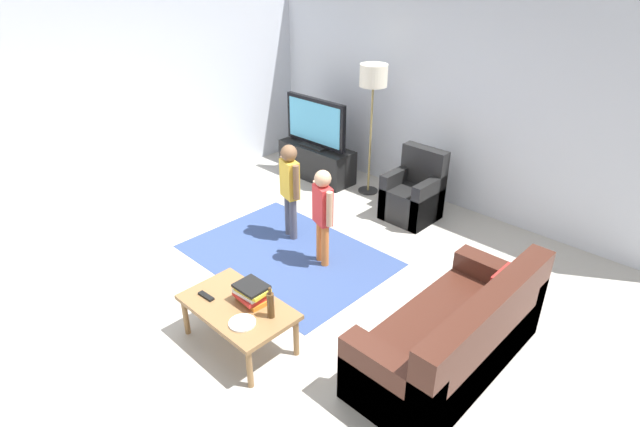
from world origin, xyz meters
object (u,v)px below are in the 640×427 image
(coffee_table, at_px, (238,310))
(floor_lamp, at_px, (373,83))
(bottle, at_px, (271,305))
(tv_stand, at_px, (317,162))
(plate, at_px, (242,323))
(couch, at_px, (457,340))
(tv, at_px, (316,123))
(armchair, at_px, (414,196))
(book_stack, at_px, (252,293))
(tv_remote, at_px, (206,296))
(child_near_tv, at_px, (290,183))
(child_center, at_px, (323,209))

(coffee_table, bearing_deg, floor_lamp, 110.25)
(bottle, bearing_deg, coffee_table, -162.65)
(tv_stand, height_order, bottle, bottle)
(tv_stand, bearing_deg, plate, -54.31)
(couch, xyz_separation_m, bottle, (-1.18, -0.95, 0.25))
(tv, distance_m, coffee_table, 3.70)
(tv_stand, height_order, armchair, armchair)
(bottle, bearing_deg, floor_lamp, 115.82)
(armchair, distance_m, bottle, 2.99)
(bottle, distance_m, plate, 0.27)
(book_stack, xyz_separation_m, tv_remote, (-0.33, -0.24, -0.08))
(tv_stand, height_order, floor_lamp, floor_lamp)
(tv, distance_m, book_stack, 3.62)
(child_near_tv, xyz_separation_m, coffee_table, (1.05, -1.58, -0.33))
(child_center, bearing_deg, floor_lamp, 114.40)
(coffee_table, distance_m, tv_remote, 0.31)
(armchair, relative_size, bottle, 3.13)
(armchair, distance_m, child_center, 1.63)
(tv_stand, xyz_separation_m, armchair, (1.78, -0.04, 0.05))
(floor_lamp, xyz_separation_m, bottle, (1.50, -3.11, -1.00))
(couch, bearing_deg, floor_lamp, 141.15)
(tv, relative_size, book_stack, 3.62)
(child_near_tv, height_order, coffee_table, child_near_tv)
(bottle, bearing_deg, plate, -114.38)
(child_center, xyz_separation_m, tv_remote, (0.10, -1.55, -0.23))
(tv_remote, bearing_deg, plate, -3.14)
(book_stack, bearing_deg, bottle, -4.49)
(floor_lamp, distance_m, coffee_table, 3.62)
(couch, height_order, book_stack, couch)
(couch, bearing_deg, tv_stand, 150.58)
(tv_stand, bearing_deg, child_center, -43.98)
(couch, distance_m, tv_remote, 2.13)
(book_stack, relative_size, plate, 1.38)
(armchair, relative_size, child_center, 0.82)
(child_near_tv, bearing_deg, book_stack, -53.19)
(couch, relative_size, tv_remote, 10.59)
(couch, bearing_deg, coffee_table, -144.93)
(armchair, xyz_separation_m, floor_lamp, (-0.90, 0.19, 1.25))
(floor_lamp, relative_size, coffee_table, 1.78)
(tv_stand, xyz_separation_m, tv_remote, (1.78, -3.18, 0.19))
(child_near_tv, relative_size, plate, 5.28)
(child_near_tv, xyz_separation_m, tv_remote, (0.77, -1.70, -0.27))
(tv_stand, height_order, tv_remote, tv_stand)
(floor_lamp, height_order, child_center, floor_lamp)
(tv, distance_m, floor_lamp, 1.13)
(floor_lamp, xyz_separation_m, child_center, (0.81, -1.78, -0.88))
(tv_stand, xyz_separation_m, floor_lamp, (0.88, 0.15, 1.30))
(child_near_tv, height_order, tv_remote, child_near_tv)
(child_near_tv, bearing_deg, tv_remote, -65.81)
(tv, xyz_separation_m, book_stack, (2.11, -2.92, -0.34))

